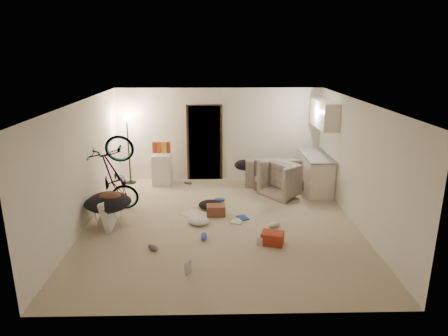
{
  "coord_description": "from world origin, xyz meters",
  "views": [
    {
      "loc": [
        -0.11,
        -7.63,
        3.44
      ],
      "look_at": [
        0.07,
        0.6,
        1.01
      ],
      "focal_mm": 32.0,
      "sensor_mm": 36.0,
      "label": 1
    }
  ],
  "objects_px": {
    "juicer": "(261,239)",
    "kitchen_counter": "(315,173)",
    "floor_lamp": "(128,135)",
    "sofa": "(280,174)",
    "bicycle": "(116,191)",
    "saucer_chair": "(108,206)",
    "drink_case_b": "(273,238)",
    "tv_box": "(109,211)",
    "armchair": "(288,182)",
    "drink_case_a": "(216,210)",
    "mini_fridge": "(162,169)"
  },
  "relations": [
    {
      "from": "drink_case_a",
      "to": "drink_case_b",
      "type": "relative_size",
      "value": 1.0
    },
    {
      "from": "saucer_chair",
      "to": "bicycle",
      "type": "bearing_deg",
      "value": 90.0
    },
    {
      "from": "floor_lamp",
      "to": "sofa",
      "type": "height_order",
      "value": "floor_lamp"
    },
    {
      "from": "kitchen_counter",
      "to": "sofa",
      "type": "relative_size",
      "value": 0.8
    },
    {
      "from": "saucer_chair",
      "to": "armchair",
      "type": "bearing_deg",
      "value": 23.59
    },
    {
      "from": "bicycle",
      "to": "floor_lamp",
      "type": "bearing_deg",
      "value": 0.65
    },
    {
      "from": "kitchen_counter",
      "to": "mini_fridge",
      "type": "relative_size",
      "value": 1.86
    },
    {
      "from": "armchair",
      "to": "tv_box",
      "type": "xyz_separation_m",
      "value": [
        -4.0,
        -1.76,
        -0.01
      ]
    },
    {
      "from": "sofa",
      "to": "tv_box",
      "type": "height_order",
      "value": "tv_box"
    },
    {
      "from": "kitchen_counter",
      "to": "mini_fridge",
      "type": "bearing_deg",
      "value": 172.09
    },
    {
      "from": "sofa",
      "to": "drink_case_b",
      "type": "relative_size",
      "value": 4.72
    },
    {
      "from": "kitchen_counter",
      "to": "drink_case_a",
      "type": "bearing_deg",
      "value": -147.81
    },
    {
      "from": "kitchen_counter",
      "to": "bicycle",
      "type": "relative_size",
      "value": 0.84
    },
    {
      "from": "drink_case_a",
      "to": "tv_box",
      "type": "bearing_deg",
      "value": -171.46
    },
    {
      "from": "sofa",
      "to": "drink_case_b",
      "type": "distance_m",
      "value": 3.49
    },
    {
      "from": "saucer_chair",
      "to": "tv_box",
      "type": "height_order",
      "value": "saucer_chair"
    },
    {
      "from": "saucer_chair",
      "to": "drink_case_b",
      "type": "distance_m",
      "value": 3.38
    },
    {
      "from": "tv_box",
      "to": "drink_case_a",
      "type": "bearing_deg",
      "value": 6.42
    },
    {
      "from": "armchair",
      "to": "bicycle",
      "type": "height_order",
      "value": "bicycle"
    },
    {
      "from": "floor_lamp",
      "to": "kitchen_counter",
      "type": "height_order",
      "value": "floor_lamp"
    },
    {
      "from": "sofa",
      "to": "drink_case_a",
      "type": "height_order",
      "value": "sofa"
    },
    {
      "from": "floor_lamp",
      "to": "juicer",
      "type": "distance_m",
      "value": 4.94
    },
    {
      "from": "tv_box",
      "to": "sofa",
      "type": "bearing_deg",
      "value": 27.62
    },
    {
      "from": "floor_lamp",
      "to": "armchair",
      "type": "bearing_deg",
      "value": -12.66
    },
    {
      "from": "saucer_chair",
      "to": "sofa",
      "type": "bearing_deg",
      "value": 32.21
    },
    {
      "from": "kitchen_counter",
      "to": "mini_fridge",
      "type": "distance_m",
      "value": 4.0
    },
    {
      "from": "kitchen_counter",
      "to": "saucer_chair",
      "type": "distance_m",
      "value": 5.14
    },
    {
      "from": "floor_lamp",
      "to": "sofa",
      "type": "xyz_separation_m",
      "value": [
        4.02,
        -0.2,
        -1.03
      ]
    },
    {
      "from": "saucer_chair",
      "to": "kitchen_counter",
      "type": "bearing_deg",
      "value": 23.12
    },
    {
      "from": "drink_case_a",
      "to": "mini_fridge",
      "type": "bearing_deg",
      "value": 121.0
    },
    {
      "from": "floor_lamp",
      "to": "mini_fridge",
      "type": "height_order",
      "value": "floor_lamp"
    },
    {
      "from": "sofa",
      "to": "juicer",
      "type": "xyz_separation_m",
      "value": [
        -0.9,
        -3.43,
        -0.17
      ]
    },
    {
      "from": "armchair",
      "to": "bicycle",
      "type": "distance_m",
      "value": 4.14
    },
    {
      "from": "armchair",
      "to": "kitchen_counter",
      "type": "bearing_deg",
      "value": -105.81
    },
    {
      "from": "bicycle",
      "to": "sofa",
      "type": "bearing_deg",
      "value": -68.07
    },
    {
      "from": "sofa",
      "to": "mini_fridge",
      "type": "distance_m",
      "value": 3.15
    },
    {
      "from": "drink_case_b",
      "to": "juicer",
      "type": "height_order",
      "value": "juicer"
    },
    {
      "from": "floor_lamp",
      "to": "tv_box",
      "type": "height_order",
      "value": "floor_lamp"
    },
    {
      "from": "armchair",
      "to": "tv_box",
      "type": "height_order",
      "value": "armchair"
    },
    {
      "from": "bicycle",
      "to": "juicer",
      "type": "bearing_deg",
      "value": -121.17
    },
    {
      "from": "saucer_chair",
      "to": "tv_box",
      "type": "xyz_separation_m",
      "value": [
        0.0,
        -0.01,
        -0.09
      ]
    },
    {
      "from": "kitchen_counter",
      "to": "juicer",
      "type": "height_order",
      "value": "kitchen_counter"
    },
    {
      "from": "saucer_chair",
      "to": "drink_case_b",
      "type": "bearing_deg",
      "value": -16.37
    },
    {
      "from": "saucer_chair",
      "to": "juicer",
      "type": "height_order",
      "value": "saucer_chair"
    },
    {
      "from": "armchair",
      "to": "mini_fridge",
      "type": "bearing_deg",
      "value": 39.5
    },
    {
      "from": "juicer",
      "to": "kitchen_counter",
      "type": "bearing_deg",
      "value": 60.16
    },
    {
      "from": "kitchen_counter",
      "to": "sofa",
      "type": "xyz_separation_m",
      "value": [
        -0.81,
        0.45,
        -0.17
      ]
    },
    {
      "from": "saucer_chair",
      "to": "juicer",
      "type": "distance_m",
      "value": 3.18
    },
    {
      "from": "armchair",
      "to": "mini_fridge",
      "type": "xyz_separation_m",
      "value": [
        -3.23,
        0.82,
        0.09
      ]
    },
    {
      "from": "kitchen_counter",
      "to": "drink_case_b",
      "type": "bearing_deg",
      "value": -116.74
    }
  ]
}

